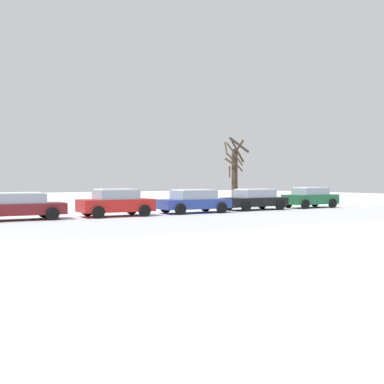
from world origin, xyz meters
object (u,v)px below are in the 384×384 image
parked_car_red (116,202)px  parked_car_blue (194,201)px  parked_car_black (254,199)px  parked_car_green (310,197)px  parked_car_maroon (19,206)px

parked_car_red → parked_car_blue: (4.95, 0.02, -0.04)m
parked_car_black → parked_car_blue: bearing=-175.8°
parked_car_black → parked_car_green: size_ratio=1.07×
parked_car_maroon → parked_car_green: bearing=-0.2°
parked_car_blue → parked_car_black: bearing=4.2°
parked_car_maroon → parked_car_red: 4.96m
parked_car_blue → parked_car_black: parked_car_blue is taller
parked_car_maroon → parked_car_blue: (9.91, -0.25, 0.02)m
parked_car_red → parked_car_black: 9.92m
parked_car_red → parked_car_black: parked_car_red is taller
parked_car_red → parked_car_green: size_ratio=1.00×
parked_car_blue → parked_car_green: (9.91, 0.19, 0.03)m
parked_car_maroon → parked_car_red: parked_car_red is taller
parked_car_red → parked_car_maroon: bearing=177.0°
parked_car_blue → parked_car_black: size_ratio=1.01×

